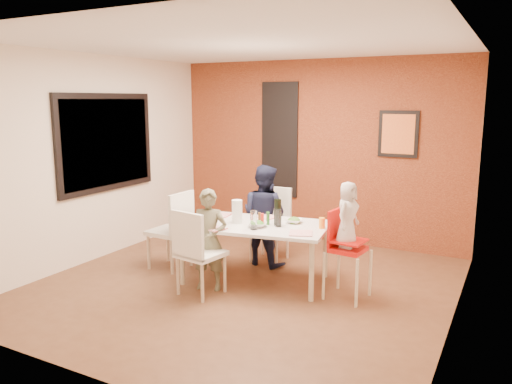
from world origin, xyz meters
The scene contains 35 objects.
ground centered at (0.00, 0.00, 0.00)m, with size 4.50×4.50×0.00m, color brown.
ceiling centered at (0.00, 0.00, 2.70)m, with size 4.50×4.50×0.02m, color white.
wall_back centered at (0.00, 2.25, 1.35)m, with size 4.50×0.02×2.70m, color #EFDDC5.
wall_front centered at (0.00, -2.25, 1.35)m, with size 4.50×0.02×2.70m, color #EFDDC5.
wall_left centered at (-2.25, 0.00, 1.35)m, with size 0.02×4.50×2.70m, color #EFDDC5.
wall_right centered at (2.25, 0.00, 1.35)m, with size 0.02×4.50×2.70m, color #EFDDC5.
brick_accent_wall centered at (0.00, 2.23, 1.35)m, with size 4.50×0.02×2.70m, color maroon.
picture_window_frame centered at (-2.22, 0.20, 1.55)m, with size 0.05×1.70×1.30m, color black.
picture_window_pane centered at (-2.21, 0.20, 1.55)m, with size 0.02×1.55×1.15m, color black.
glassblock_strip centered at (-0.60, 2.21, 1.50)m, with size 0.55×0.03×1.70m, color silver.
glassblock_surround centered at (-0.60, 2.21, 1.50)m, with size 0.60×0.03×1.76m, color black.
art_print_frame centered at (1.20, 2.21, 1.65)m, with size 0.54×0.03×0.64m, color black.
art_print_canvas centered at (1.20, 2.19, 1.65)m, with size 0.44×0.01×0.54m, color orange.
dining_table centered at (0.04, 0.20, 0.63)m, with size 1.80×1.18×0.70m.
chair_near centered at (-0.31, -0.51, 0.54)m, with size 0.51×0.51×0.96m.
chair_far centered at (-0.15, 1.05, 0.54)m, with size 0.46×0.46×0.96m.
chair_left centered at (-1.05, 0.10, 0.55)m, with size 0.48×0.48×0.99m.
high_chair centered at (1.12, 0.21, 0.58)m, with size 0.44×0.44×0.96m.
child_near centered at (-0.30, -0.27, 0.57)m, with size 0.42×0.27×1.15m, color brown.
child_far centered at (-0.15, 0.80, 0.65)m, with size 0.63×0.49×1.30m, color black.
toddler centered at (1.14, 0.21, 0.92)m, with size 0.34×0.22×0.70m, color beige.
plate_near_left centered at (-0.24, -0.23, 0.70)m, with size 0.20×0.20×0.01m, color silver.
plate_far_mid centered at (0.03, 0.55, 0.70)m, with size 0.21×0.21×0.01m, color white.
plate_near_right centered at (0.69, 0.04, 0.70)m, with size 0.25×0.25×0.01m, color white.
plate_far_left centered at (-0.54, 0.36, 0.70)m, with size 0.24×0.24×0.01m, color silver.
salad_bowl_a centered at (0.14, 0.08, 0.72)m, with size 0.21×0.21×0.05m, color silver.
salad_bowl_b centered at (0.43, 0.44, 0.72)m, with size 0.19×0.19×0.05m, color white.
wine_bottle centered at (0.31, 0.25, 0.85)m, with size 0.08×0.08×0.30m, color black.
wine_glass_a centered at (0.15, -0.04, 0.80)m, with size 0.08×0.08×0.21m, color white.
wine_glass_b centered at (0.34, 0.20, 0.80)m, with size 0.07×0.07×0.20m, color silver.
paper_towel_roll centered at (-0.16, 0.13, 0.83)m, with size 0.12×0.12×0.27m, color white.
condiment_red centered at (0.16, 0.15, 0.77)m, with size 0.04×0.04×0.14m, color red.
condiment_green centered at (0.19, 0.23, 0.77)m, with size 0.04×0.04×0.15m, color #2E7426.
condiment_brown centered at (0.07, 0.24, 0.76)m, with size 0.03×0.03×0.13m, color brown.
sippy_cup centered at (0.80, 0.36, 0.76)m, with size 0.07×0.07×0.12m, color orange.
Camera 1 is at (2.69, -4.77, 2.12)m, focal length 35.00 mm.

